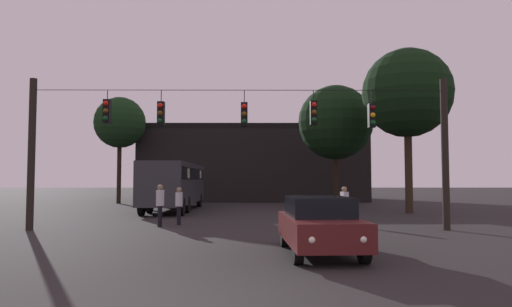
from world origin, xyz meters
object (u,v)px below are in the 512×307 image
object	(u,v)px
pedestrian_crossing_right	(160,203)
tree_behind_building	(120,123)
pedestrian_crossing_left	(344,203)
tree_left_silhouette	(335,123)
tree_right_far	(407,93)
car_near_right	(319,224)
city_bus	(175,182)
pedestrian_crossing_center	(179,204)

from	to	relation	value
pedestrian_crossing_right	tree_behind_building	size ratio (longest dim) A/B	0.20
pedestrian_crossing_left	tree_left_silhouette	world-z (taller)	tree_left_silhouette
tree_behind_building	tree_right_far	size ratio (longest dim) A/B	0.90
pedestrian_crossing_left	pedestrian_crossing_right	xyz separation A→B (m)	(-7.91, -0.57, 0.06)
car_near_right	tree_behind_building	world-z (taller)	tree_behind_building
car_near_right	pedestrian_crossing_left	size ratio (longest dim) A/B	2.61
city_bus	pedestrian_crossing_center	xyz separation A→B (m)	(1.78, -9.37, -0.94)
car_near_right	tree_behind_building	distance (m)	29.95
pedestrian_crossing_left	tree_behind_building	distance (m)	24.73
city_bus	tree_left_silhouette	world-z (taller)	tree_left_silhouette
pedestrian_crossing_center	pedestrian_crossing_right	distance (m)	1.10
tree_behind_building	pedestrian_crossing_center	bearing A→B (deg)	-66.39
city_bus	pedestrian_crossing_left	bearing A→B (deg)	-46.94
car_near_right	pedestrian_crossing_right	world-z (taller)	pedestrian_crossing_right
city_bus	tree_left_silhouette	size ratio (longest dim) A/B	1.25
pedestrian_crossing_left	tree_right_far	world-z (taller)	tree_right_far
tree_right_far	car_near_right	bearing A→B (deg)	-116.47
car_near_right	tree_left_silhouette	distance (m)	21.89
pedestrian_crossing_left	tree_behind_building	world-z (taller)	tree_behind_building
pedestrian_crossing_right	tree_right_far	world-z (taller)	tree_right_far
tree_right_far	tree_behind_building	bearing A→B (deg)	151.60
pedestrian_crossing_center	tree_right_far	distance (m)	15.79
tree_left_silhouette	pedestrian_crossing_right	bearing A→B (deg)	-125.93
pedestrian_crossing_right	tree_left_silhouette	world-z (taller)	tree_left_silhouette
pedestrian_crossing_left	pedestrian_crossing_right	distance (m)	7.93
pedestrian_crossing_left	pedestrian_crossing_center	world-z (taller)	pedestrian_crossing_left
tree_right_far	pedestrian_crossing_left	bearing A→B (deg)	-125.67
pedestrian_crossing_left	car_near_right	bearing A→B (deg)	-105.93
tree_behind_building	tree_right_far	xyz separation A→B (m)	(20.59, -11.13, 0.43)
city_bus	tree_left_silhouette	distance (m)	12.31
city_bus	tree_left_silhouette	xyz separation A→B (m)	(11.03, 3.43, 4.26)
city_bus	pedestrian_crossing_right	size ratio (longest dim) A/B	6.17
pedestrian_crossing_center	pedestrian_crossing_right	xyz separation A→B (m)	(-0.66, -0.87, 0.09)
city_bus	pedestrian_crossing_center	bearing A→B (deg)	-79.23
pedestrian_crossing_left	tree_right_far	size ratio (longest dim) A/B	0.17
pedestrian_crossing_right	tree_behind_building	distance (m)	21.30
car_near_right	pedestrian_crossing_right	bearing A→B (deg)	128.68
pedestrian_crossing_center	tree_left_silhouette	size ratio (longest dim) A/B	0.19
tree_behind_building	tree_right_far	world-z (taller)	tree_right_far
car_near_right	pedestrian_crossing_center	distance (m)	9.48
car_near_right	pedestrian_crossing_center	size ratio (longest dim) A/B	2.67
tree_behind_building	city_bus	bearing A→B (deg)	-55.12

